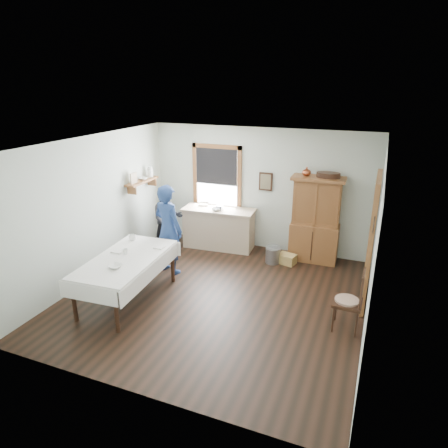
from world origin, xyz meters
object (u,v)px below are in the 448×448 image
object	(u,v)px
work_counter	(219,228)
wicker_basket	(287,259)
pail	(273,255)
dining_table	(127,279)
spindle_chair	(348,300)
china_hutch	(315,220)
woman_blue	(168,233)
figure_dark	(167,221)

from	to	relation	value
work_counter	wicker_basket	distance (m)	1.73
work_counter	pail	distance (m)	1.45
work_counter	dining_table	distance (m)	2.81
spindle_chair	china_hutch	bearing A→B (deg)	112.81
woman_blue	wicker_basket	bearing A→B (deg)	-133.63
china_hutch	work_counter	bearing A→B (deg)	-178.73
dining_table	wicker_basket	xyz separation A→B (m)	(2.23, 2.45, -0.30)
dining_table	woman_blue	xyz separation A→B (m)	(0.13, 1.24, 0.43)
work_counter	woman_blue	world-z (taller)	woman_blue
pail	woman_blue	world-z (taller)	woman_blue
china_hutch	woman_blue	xyz separation A→B (m)	(-2.56, -1.60, -0.07)
china_hutch	figure_dark	bearing A→B (deg)	-170.51
spindle_chair	pail	distance (m)	2.54
spindle_chair	woman_blue	distance (m)	3.57
china_hutch	dining_table	xyz separation A→B (m)	(-2.70, -2.85, -0.50)
china_hutch	pail	xyz separation A→B (m)	(-0.75, -0.45, -0.74)
spindle_chair	wicker_basket	bearing A→B (deg)	126.74
spindle_chair	work_counter	bearing A→B (deg)	145.11
china_hutch	dining_table	world-z (taller)	china_hutch
china_hutch	wicker_basket	distance (m)	1.00
china_hutch	figure_dark	distance (m)	3.22
figure_dark	china_hutch	bearing A→B (deg)	-27.33
wicker_basket	figure_dark	bearing A→B (deg)	-175.46
wicker_basket	dining_table	bearing A→B (deg)	-132.32
work_counter	figure_dark	distance (m)	1.17
spindle_chair	figure_dark	size ratio (longest dim) A/B	0.75
china_hutch	figure_dark	size ratio (longest dim) A/B	1.35
dining_table	wicker_basket	distance (m)	3.33
wicker_basket	figure_dark	distance (m)	2.76
china_hutch	spindle_chair	bearing A→B (deg)	-70.06
china_hutch	woman_blue	bearing A→B (deg)	-149.34
china_hutch	wicker_basket	bearing A→B (deg)	-141.06
woman_blue	spindle_chair	bearing A→B (deg)	-175.51
figure_dark	woman_blue	bearing A→B (deg)	-97.41
spindle_chair	figure_dark	distance (m)	4.43
work_counter	woman_blue	distance (m)	1.61
pail	woman_blue	distance (m)	2.25
wicker_basket	china_hutch	bearing A→B (deg)	40.33
figure_dark	wicker_basket	bearing A→B (deg)	-33.66
dining_table	spindle_chair	xyz separation A→B (m)	(3.61, 0.51, 0.10)
pail	spindle_chair	bearing A→B (deg)	-48.60
dining_table	spindle_chair	size ratio (longest dim) A/B	2.00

